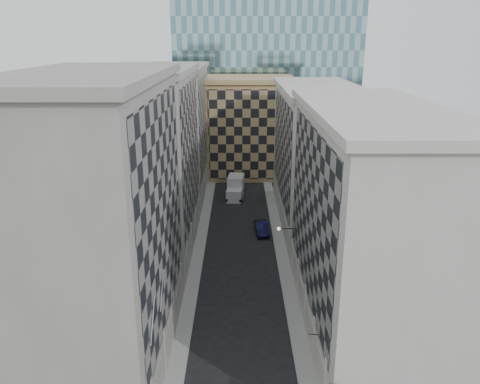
{
  "coord_description": "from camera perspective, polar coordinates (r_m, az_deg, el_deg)",
  "views": [
    {
      "loc": [
        -0.15,
        -22.83,
        25.94
      ],
      "look_at": [
        -0.04,
        15.67,
        13.17
      ],
      "focal_mm": 35.0,
      "sensor_mm": 36.0,
      "label": 1
    }
  ],
  "objects": [
    {
      "name": "sidewalk_west",
      "position": [
        59.04,
        -5.15,
        -7.71
      ],
      "size": [
        1.5,
        100.0,
        0.15
      ],
      "primitive_type": "cube",
      "color": "gray",
      "rests_on": "ground"
    },
    {
      "name": "sidewalk_east",
      "position": [
        59.07,
        5.14,
        -7.7
      ],
      "size": [
        1.5,
        100.0,
        0.15
      ],
      "primitive_type": "cube",
      "color": "gray",
      "rests_on": "ground"
    },
    {
      "name": "bldg_left_a",
      "position": [
        38.19,
        -16.52,
        -4.14
      ],
      "size": [
        10.8,
        22.8,
        23.7
      ],
      "color": "gray",
      "rests_on": "ground"
    },
    {
      "name": "bldg_left_b",
      "position": [
        58.7,
        -10.72,
        3.61
      ],
      "size": [
        10.8,
        22.8,
        22.7
      ],
      "color": "gray",
      "rests_on": "ground"
    },
    {
      "name": "bldg_left_c",
      "position": [
        80.0,
        -7.94,
        7.29
      ],
      "size": [
        10.8,
        22.8,
        21.7
      ],
      "color": "gray",
      "rests_on": "ground"
    },
    {
      "name": "bldg_right_a",
      "position": [
        42.38,
        14.96,
        -3.93
      ],
      "size": [
        10.8,
        26.8,
        20.7
      ],
      "color": "beige",
      "rests_on": "ground"
    },
    {
      "name": "bldg_right_b",
      "position": [
        67.7,
        9.25,
        4.36
      ],
      "size": [
        10.8,
        28.8,
        19.7
      ],
      "color": "beige",
      "rests_on": "ground"
    },
    {
      "name": "tan_block",
      "position": [
        92.24,
        1.18,
        8.04
      ],
      "size": [
        16.8,
        14.8,
        18.8
      ],
      "color": "tan",
      "rests_on": "ground"
    },
    {
      "name": "church_tower",
      "position": [
        104.83,
        -0.09,
        18.9
      ],
      "size": [
        7.2,
        7.2,
        51.5
      ],
      "color": "#2E2924",
      "rests_on": "ground"
    },
    {
      "name": "flagpoles_left",
      "position": [
        34.44,
        -10.03,
        -13.36
      ],
      "size": [
        0.1,
        6.33,
        2.33
      ],
      "color": "gray",
      "rests_on": "ground"
    },
    {
      "name": "bracket_lamp",
      "position": [
        51.02,
        4.95,
        -4.48
      ],
      "size": [
        1.98,
        0.36,
        0.36
      ],
      "color": "black",
      "rests_on": "ground"
    },
    {
      "name": "box_truck",
      "position": [
        79.41,
        -0.56,
        0.45
      ],
      "size": [
        3.17,
        6.61,
        3.51
      ],
      "rotation": [
        0.0,
        0.0,
        -0.09
      ],
      "color": "silver",
      "rests_on": "ground"
    },
    {
      "name": "dark_car",
      "position": [
        65.12,
        2.64,
        -4.39
      ],
      "size": [
        2.05,
        4.89,
        1.57
      ],
      "primitive_type": "imported",
      "rotation": [
        0.0,
        0.0,
        0.08
      ],
      "color": "black",
      "rests_on": "ground"
    },
    {
      "name": "shop_sign",
      "position": [
        38.13,
        7.93,
        -17.28
      ],
      "size": [
        1.19,
        0.72,
        0.8
      ],
      "rotation": [
        0.0,
        0.0,
        -0.13
      ],
      "color": "black",
      "rests_on": "ground"
    }
  ]
}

